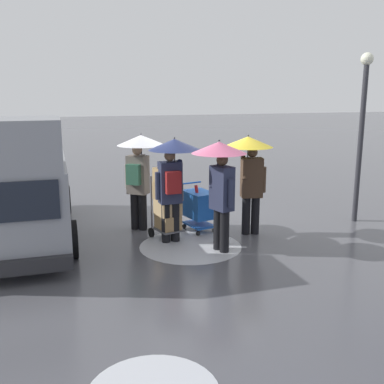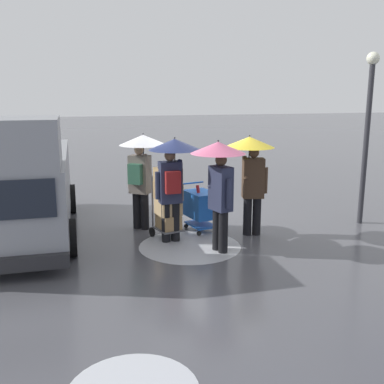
{
  "view_description": "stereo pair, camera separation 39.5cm",
  "coord_description": "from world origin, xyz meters",
  "views": [
    {
      "loc": [
        3.1,
        10.02,
        3.06
      ],
      "look_at": [
        0.57,
        1.47,
        1.05
      ],
      "focal_mm": 42.67,
      "sensor_mm": 36.0,
      "label": 1
    },
    {
      "loc": [
        2.72,
        10.13,
        3.06
      ],
      "look_at": [
        0.57,
        1.47,
        1.05
      ],
      "focal_mm": 42.67,
      "sensor_mm": 36.0,
      "label": 2
    }
  ],
  "objects": [
    {
      "name": "pedestrian_white_side",
      "position": [
        0.2,
        2.07,
        1.58
      ],
      "size": [
        1.04,
        1.04,
        2.15
      ],
      "color": "black",
      "rests_on": "ground"
    },
    {
      "name": "shopping_cart_vendor",
      "position": [
        0.2,
        0.77,
        0.57
      ],
      "size": [
        0.73,
        0.93,
        1.04
      ],
      "color": "#1951B2",
      "rests_on": "ground"
    },
    {
      "name": "cargo_van_parked_right",
      "position": [
        3.97,
        0.39,
        1.18
      ],
      "size": [
        2.23,
        5.35,
        2.6
      ],
      "color": "gray",
      "rests_on": "ground"
    },
    {
      "name": "pedestrian_far_side",
      "position": [
        0.93,
        1.33,
        1.57
      ],
      "size": [
        1.04,
        1.04,
        2.15
      ],
      "color": "black",
      "rests_on": "ground"
    },
    {
      "name": "pedestrian_black_side",
      "position": [
        1.42,
        0.34,
        1.57
      ],
      "size": [
        1.04,
        1.04,
        2.15
      ],
      "color": "black",
      "rests_on": "ground"
    },
    {
      "name": "pedestrian_pink_side",
      "position": [
        -0.74,
        1.3,
        1.58
      ],
      "size": [
        1.04,
        1.04,
        2.15
      ],
      "color": "black",
      "rests_on": "ground"
    },
    {
      "name": "slush_patch_near_cluster",
      "position": [
        0.68,
        1.73,
        0.0
      ],
      "size": [
        2.04,
        2.04,
        0.01
      ],
      "primitive_type": "cylinder",
      "color": "#ADAFB5",
      "rests_on": "ground"
    },
    {
      "name": "street_lamp",
      "position": [
        -3.58,
        1.09,
        2.37
      ],
      "size": [
        0.28,
        0.28,
        3.86
      ],
      "color": "#2D2D33",
      "rests_on": "ground"
    },
    {
      "name": "ground_plane",
      "position": [
        0.0,
        0.0,
        0.0
      ],
      "size": [
        90.0,
        90.0,
        0.0
      ],
      "primitive_type": "plane",
      "color": "#4C4C51"
    },
    {
      "name": "hand_dolly_boxes",
      "position": [
        1.0,
        1.14,
        0.84
      ],
      "size": [
        0.69,
        0.82,
        1.51
      ],
      "color": "#515156",
      "rests_on": "ground"
    }
  ]
}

